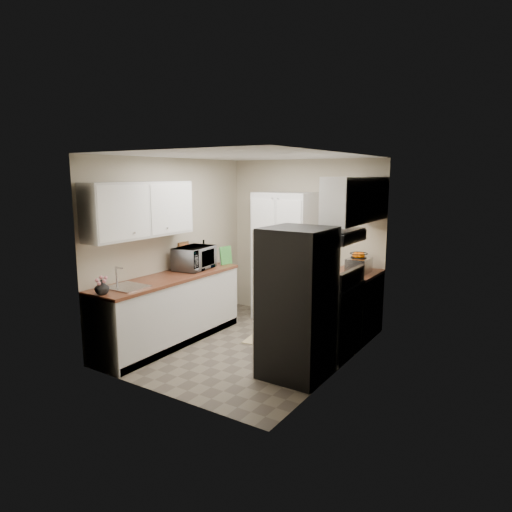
{
  "coord_description": "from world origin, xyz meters",
  "views": [
    {
      "loc": [
        3.23,
        -4.8,
        2.26
      ],
      "look_at": [
        0.03,
        0.15,
        1.21
      ],
      "focal_mm": 32.0,
      "sensor_mm": 36.0,
      "label": 1
    }
  ],
  "objects_px": {
    "pantry_cabinet": "(284,257)",
    "electric_range": "(329,317)",
    "wine_bottle": "(204,253)",
    "toaster_oven": "(359,265)",
    "microwave": "(194,258)",
    "refrigerator": "(297,303)"
  },
  "relations": [
    {
      "from": "refrigerator",
      "to": "toaster_oven",
      "type": "height_order",
      "value": "refrigerator"
    },
    {
      "from": "electric_range",
      "to": "pantry_cabinet",
      "type": "bearing_deg",
      "value": 141.78
    },
    {
      "from": "pantry_cabinet",
      "to": "electric_range",
      "type": "height_order",
      "value": "pantry_cabinet"
    },
    {
      "from": "electric_range",
      "to": "toaster_oven",
      "type": "distance_m",
      "value": 0.98
    },
    {
      "from": "pantry_cabinet",
      "to": "microwave",
      "type": "xyz_separation_m",
      "value": [
        -0.82,
        -1.18,
        0.08
      ]
    },
    {
      "from": "refrigerator",
      "to": "microwave",
      "type": "distance_m",
      "value": 2.05
    },
    {
      "from": "microwave",
      "to": "wine_bottle",
      "type": "bearing_deg",
      "value": 10.56
    },
    {
      "from": "electric_range",
      "to": "wine_bottle",
      "type": "xyz_separation_m",
      "value": [
        -2.11,
        0.1,
        0.61
      ]
    },
    {
      "from": "electric_range",
      "to": "microwave",
      "type": "height_order",
      "value": "microwave"
    },
    {
      "from": "electric_range",
      "to": "wine_bottle",
      "type": "bearing_deg",
      "value": 177.2
    },
    {
      "from": "refrigerator",
      "to": "wine_bottle",
      "type": "xyz_separation_m",
      "value": [
        -2.08,
        0.9,
        0.24
      ]
    },
    {
      "from": "electric_range",
      "to": "toaster_oven",
      "type": "xyz_separation_m",
      "value": [
        0.08,
        0.8,
        0.55
      ]
    },
    {
      "from": "microwave",
      "to": "toaster_oven",
      "type": "xyz_separation_m",
      "value": [
        2.07,
        1.06,
        -0.06
      ]
    },
    {
      "from": "microwave",
      "to": "wine_bottle",
      "type": "height_order",
      "value": "wine_bottle"
    },
    {
      "from": "wine_bottle",
      "to": "toaster_oven",
      "type": "bearing_deg",
      "value": 17.72
    },
    {
      "from": "electric_range",
      "to": "refrigerator",
      "type": "xyz_separation_m",
      "value": [
        -0.03,
        -0.8,
        0.37
      ]
    },
    {
      "from": "refrigerator",
      "to": "electric_range",
      "type": "bearing_deg",
      "value": 87.52
    },
    {
      "from": "microwave",
      "to": "electric_range",
      "type": "bearing_deg",
      "value": -90.42
    },
    {
      "from": "toaster_oven",
      "to": "refrigerator",
      "type": "bearing_deg",
      "value": -95.07
    },
    {
      "from": "wine_bottle",
      "to": "toaster_oven",
      "type": "relative_size",
      "value": 0.96
    },
    {
      "from": "pantry_cabinet",
      "to": "electric_range",
      "type": "xyz_separation_m",
      "value": [
        1.17,
        -0.93,
        -0.52
      ]
    },
    {
      "from": "electric_range",
      "to": "microwave",
      "type": "relative_size",
      "value": 1.9
    }
  ]
}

